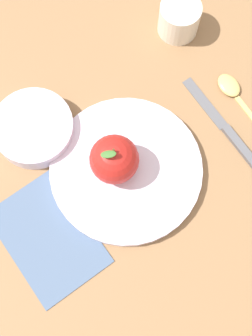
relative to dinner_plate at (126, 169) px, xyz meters
The scene contains 8 objects.
ground_plane 0.04m from the dinner_plate, 162.02° to the left, with size 2.40×2.40×0.00m, color olive.
dinner_plate is the anchor object (origin of this frame).
apple 0.05m from the dinner_plate, 50.78° to the right, with size 0.08×0.08×0.09m.
side_bowl 0.17m from the dinner_plate, 66.07° to the right, with size 0.14×0.14×0.04m.
cup 0.29m from the dinner_plate, 150.86° to the right, with size 0.07×0.07×0.06m.
knife 0.19m from the dinner_plate, 161.12° to the left, with size 0.04×0.20×0.01m.
spoon 0.24m from the dinner_plate, behind, with size 0.05×0.17×0.01m.
linen_napkin 0.17m from the dinner_plate, ahead, with size 0.13×0.19×0.00m, color slate.
Camera 1 is at (0.18, 0.14, 0.74)m, focal length 48.43 mm.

